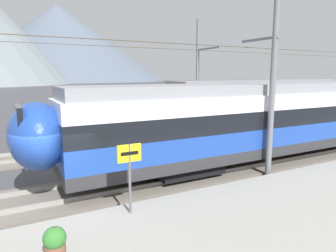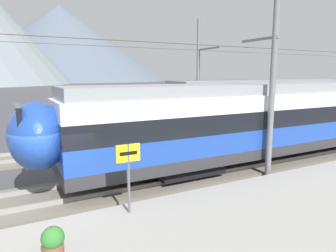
# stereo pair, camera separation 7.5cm
# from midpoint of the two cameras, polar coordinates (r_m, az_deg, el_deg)

# --- Properties ---
(ground_plane) EXTENTS (400.00, 400.00, 0.00)m
(ground_plane) POSITION_cam_midpoint_polar(r_m,az_deg,el_deg) (10.60, -20.86, -14.72)
(ground_plane) COLOR #424247
(track_near) EXTENTS (120.00, 3.00, 0.28)m
(track_near) POSITION_cam_midpoint_polar(r_m,az_deg,el_deg) (11.41, -21.50, -12.62)
(track_near) COLOR #6B6359
(track_near) RESTS_ON ground
(track_far) EXTENTS (120.00, 3.00, 0.28)m
(track_far) POSITION_cam_midpoint_polar(r_m,az_deg,el_deg) (17.11, -23.93, -5.42)
(track_far) COLOR #6B6359
(track_far) RESTS_ON ground
(train_near_platform) EXTENTS (27.39, 2.86, 4.27)m
(train_near_platform) POSITION_cam_midpoint_polar(r_m,az_deg,el_deg) (17.45, 24.11, 2.07)
(train_near_platform) COLOR #2D2D30
(train_near_platform) RESTS_ON track_near
(train_far_track) EXTENTS (27.73, 2.87, 4.27)m
(train_far_track) POSITION_cam_midpoint_polar(r_m,az_deg,el_deg) (27.37, 24.49, 4.47)
(train_far_track) COLOR #2D2D30
(train_far_track) RESTS_ON track_far
(catenary_mast_mid) EXTENTS (47.09, 2.01, 7.57)m
(catenary_mast_mid) POSITION_cam_midpoint_polar(r_m,az_deg,el_deg) (13.04, 18.42, 7.81)
(catenary_mast_mid) COLOR slate
(catenary_mast_mid) RESTS_ON ground
(catenary_mast_far_side) EXTENTS (47.09, 2.70, 8.16)m
(catenary_mast_far_side) POSITION_cam_midpoint_polar(r_m,az_deg,el_deg) (22.59, 5.70, 9.57)
(catenary_mast_far_side) COLOR slate
(catenary_mast_far_side) RESTS_ON ground
(platform_sign) EXTENTS (0.70, 0.08, 2.03)m
(platform_sign) POSITION_cam_midpoint_polar(r_m,az_deg,el_deg) (8.73, -7.47, -6.87)
(platform_sign) COLOR #59595B
(platform_sign) RESTS_ON platform_slab
(potted_plant_platform_edge) EXTENTS (0.50, 0.50, 0.75)m
(potted_plant_platform_edge) POSITION_cam_midpoint_polar(r_m,az_deg,el_deg) (7.42, -20.69, -19.63)
(potted_plant_platform_edge) COLOR brown
(potted_plant_platform_edge) RESTS_ON platform_slab
(mountain_central_peak) EXTENTS (143.06, 143.06, 51.02)m
(mountain_central_peak) POSITION_cam_midpoint_polar(r_m,az_deg,el_deg) (229.53, -19.74, 14.33)
(mountain_central_peak) COLOR #515B6B
(mountain_central_peak) RESTS_ON ground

